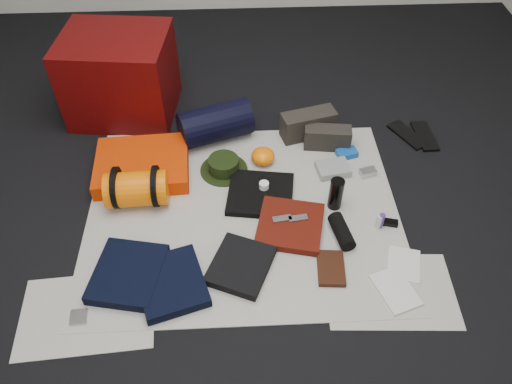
{
  "coord_description": "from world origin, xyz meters",
  "views": [
    {
      "loc": [
        -0.02,
        -1.7,
        1.95
      ],
      "look_at": [
        0.07,
        0.05,
        0.1
      ],
      "focal_mm": 35.0,
      "sensor_mm": 36.0,
      "label": 1
    }
  ],
  "objects_px": {
    "navy_duffel": "(215,123)",
    "water_bottle": "(336,194)",
    "stuff_sack": "(137,189)",
    "compact_camera": "(368,172)",
    "sleeping_pad": "(142,165)",
    "red_cabinet": "(120,76)",
    "paperback_book": "(331,268)"
  },
  "relations": [
    {
      "from": "navy_duffel",
      "to": "water_bottle",
      "type": "distance_m",
      "value": 0.85
    },
    {
      "from": "stuff_sack",
      "to": "compact_camera",
      "type": "xyz_separation_m",
      "value": [
        1.24,
        0.14,
        -0.07
      ]
    },
    {
      "from": "navy_duffel",
      "to": "sleeping_pad",
      "type": "bearing_deg",
      "value": -165.76
    },
    {
      "from": "red_cabinet",
      "to": "navy_duffel",
      "type": "bearing_deg",
      "value": -22.1
    },
    {
      "from": "compact_camera",
      "to": "paperback_book",
      "type": "relative_size",
      "value": 0.46
    },
    {
      "from": "red_cabinet",
      "to": "compact_camera",
      "type": "distance_m",
      "value": 1.57
    },
    {
      "from": "navy_duffel",
      "to": "paperback_book",
      "type": "relative_size",
      "value": 2.17
    },
    {
      "from": "red_cabinet",
      "to": "compact_camera",
      "type": "xyz_separation_m",
      "value": [
        1.41,
        -0.66,
        -0.23
      ]
    },
    {
      "from": "water_bottle",
      "to": "compact_camera",
      "type": "xyz_separation_m",
      "value": [
        0.22,
        0.22,
        -0.07
      ]
    },
    {
      "from": "red_cabinet",
      "to": "navy_duffel",
      "type": "height_order",
      "value": "red_cabinet"
    },
    {
      "from": "sleeping_pad",
      "to": "paperback_book",
      "type": "bearing_deg",
      "value": -36.85
    },
    {
      "from": "red_cabinet",
      "to": "paperback_book",
      "type": "height_order",
      "value": "red_cabinet"
    },
    {
      "from": "compact_camera",
      "to": "paperback_book",
      "type": "bearing_deg",
      "value": -130.09
    },
    {
      "from": "sleeping_pad",
      "to": "stuff_sack",
      "type": "relative_size",
      "value": 1.6
    },
    {
      "from": "navy_duffel",
      "to": "water_bottle",
      "type": "height_order",
      "value": "navy_duffel"
    },
    {
      "from": "sleeping_pad",
      "to": "water_bottle",
      "type": "relative_size",
      "value": 2.77
    },
    {
      "from": "stuff_sack",
      "to": "water_bottle",
      "type": "relative_size",
      "value": 1.73
    },
    {
      "from": "water_bottle",
      "to": "paperback_book",
      "type": "xyz_separation_m",
      "value": [
        -0.08,
        -0.4,
        -0.08
      ]
    },
    {
      "from": "stuff_sack",
      "to": "paperback_book",
      "type": "xyz_separation_m",
      "value": [
        0.94,
        -0.48,
        -0.08
      ]
    },
    {
      "from": "stuff_sack",
      "to": "navy_duffel",
      "type": "height_order",
      "value": "navy_duffel"
    },
    {
      "from": "paperback_book",
      "to": "sleeping_pad",
      "type": "bearing_deg",
      "value": 147.77
    },
    {
      "from": "stuff_sack",
      "to": "water_bottle",
      "type": "height_order",
      "value": "stuff_sack"
    },
    {
      "from": "water_bottle",
      "to": "paperback_book",
      "type": "bearing_deg",
      "value": -101.02
    },
    {
      "from": "stuff_sack",
      "to": "compact_camera",
      "type": "distance_m",
      "value": 1.25
    },
    {
      "from": "stuff_sack",
      "to": "navy_duffel",
      "type": "distance_m",
      "value": 0.64
    },
    {
      "from": "water_bottle",
      "to": "red_cabinet",
      "type": "bearing_deg",
      "value": 143.27
    },
    {
      "from": "water_bottle",
      "to": "paperback_book",
      "type": "height_order",
      "value": "water_bottle"
    },
    {
      "from": "navy_duffel",
      "to": "stuff_sack",
      "type": "bearing_deg",
      "value": -148.36
    },
    {
      "from": "stuff_sack",
      "to": "navy_duffel",
      "type": "bearing_deg",
      "value": 51.19
    },
    {
      "from": "stuff_sack",
      "to": "paperback_book",
      "type": "height_order",
      "value": "stuff_sack"
    },
    {
      "from": "paperback_book",
      "to": "compact_camera",
      "type": "bearing_deg",
      "value": 68.97
    },
    {
      "from": "sleeping_pad",
      "to": "stuff_sack",
      "type": "distance_m",
      "value": 0.23
    }
  ]
}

